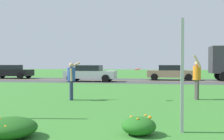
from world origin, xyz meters
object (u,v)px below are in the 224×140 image
Objects in this scene: car_silver_center_left at (90,73)px; car_tan_center_right at (171,72)px; person_thrower_blue_shirt at (71,78)px; frisbee_red at (138,69)px; sign_post_by_roadside at (182,76)px; person_catcher_orange_shirt at (197,76)px; car_black_leftmost at (11,72)px.

car_tan_center_right is (7.13, 3.26, 0.00)m from car_silver_center_left.
person_thrower_blue_shirt reaches higher than frisbee_red.
car_tan_center_right is (4.86, 15.21, -0.24)m from person_thrower_blue_shirt.
car_silver_center_left is (-5.14, 11.64, -0.61)m from frisbee_red.
sign_post_by_roadside is 0.59× the size of car_tan_center_right.
person_thrower_blue_shirt is at bearing -173.67° from frisbee_red.
person_catcher_orange_shirt is 7.97× the size of frisbee_red.
sign_post_by_roadside is 18.07m from car_silver_center_left.
sign_post_by_roadside is 0.59× the size of car_black_leftmost.
car_black_leftmost reaches higher than frisbee_red.
car_black_leftmost is at bearing 140.79° from person_catcher_orange_shirt.
person_thrower_blue_shirt is 2.91m from frisbee_red.
frisbee_red is at bearing -45.26° from car_black_leftmost.
sign_post_by_roadside is at bearing -48.53° from person_thrower_blue_shirt.
person_catcher_orange_shirt is 2.69m from frisbee_red.
person_thrower_blue_shirt reaches higher than car_tan_center_right.
sign_post_by_roadside is at bearing -51.11° from car_black_leftmost.
car_tan_center_right is at bearing 72.30° from person_thrower_blue_shirt.
person_thrower_blue_shirt reaches higher than car_silver_center_left.
sign_post_by_roadside reaches higher than frisbee_red.
sign_post_by_roadside reaches higher than person_catcher_orange_shirt.
person_thrower_blue_shirt is at bearing 131.47° from sign_post_by_roadside.
car_silver_center_left is (-7.69, 10.86, -0.28)m from person_catcher_orange_shirt.
person_thrower_blue_shirt is 12.17m from car_silver_center_left.
person_thrower_blue_shirt is 15.97m from car_tan_center_right.
person_thrower_blue_shirt is 19.31m from car_black_leftmost.
person_thrower_blue_shirt is at bearing -107.70° from car_tan_center_right.
car_silver_center_left is at bearing 113.82° from frisbee_red.
sign_post_by_roadside is 1.33× the size of person_catcher_orange_shirt.
car_black_leftmost is at bearing 128.02° from person_thrower_blue_shirt.
frisbee_red is 0.06× the size of car_black_leftmost.
car_black_leftmost is (-11.90, 15.21, -0.24)m from person_thrower_blue_shirt.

